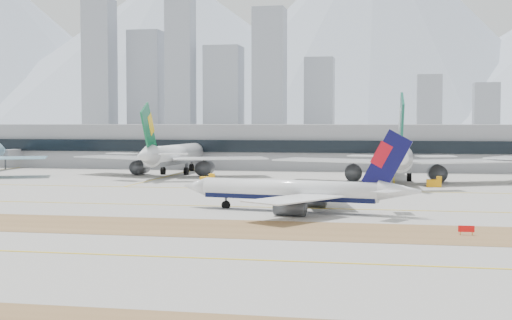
% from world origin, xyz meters
% --- Properties ---
extents(ground, '(3000.00, 3000.00, 0.00)m').
position_xyz_m(ground, '(0.00, 0.00, 0.00)').
color(ground, '#9F9C95').
rests_on(ground, ground).
extents(apron_markings, '(360.00, 122.22, 0.06)m').
position_xyz_m(apron_markings, '(0.00, -53.95, 0.02)').
color(apron_markings, brown).
rests_on(apron_markings, ground).
extents(taxiing_airliner, '(43.59, 37.47, 14.71)m').
position_xyz_m(taxiing_airliner, '(17.50, -10.20, 3.55)').
color(taxiing_airliner, white).
rests_on(taxiing_airliner, ground).
extents(widebody_eva, '(59.87, 58.43, 21.34)m').
position_xyz_m(widebody_eva, '(-30.25, 70.58, 5.67)').
color(widebody_eva, white).
rests_on(widebody_eva, ground).
extents(widebody_cathay, '(64.40, 63.05, 22.98)m').
position_xyz_m(widebody_cathay, '(34.64, 58.52, 6.11)').
color(widebody_cathay, white).
rests_on(widebody_cathay, ground).
extents(terminal, '(280.00, 43.10, 15.00)m').
position_xyz_m(terminal, '(0.00, 114.84, 7.50)').
color(terminal, gray).
rests_on(terminal, ground).
extents(hold_sign_right, '(2.20, 0.15, 1.35)m').
position_xyz_m(hold_sign_right, '(43.85, -32.00, 0.88)').
color(hold_sign_right, red).
rests_on(hold_sign_right, ground).
extents(gse_c, '(3.55, 2.00, 2.60)m').
position_xyz_m(gse_c, '(44.12, 43.71, 1.05)').
color(gse_c, '#F69D0C').
rests_on(gse_c, ground).
extents(gse_b, '(3.55, 2.00, 2.60)m').
position_xyz_m(gse_b, '(-12.40, 42.72, 1.05)').
color(gse_b, '#F69D0C').
rests_on(gse_b, ground).
extents(city_skyline, '(342.00, 49.80, 140.00)m').
position_xyz_m(city_skyline, '(-106.76, 453.42, 49.80)').
color(city_skyline, gray).
rests_on(city_skyline, ground).
extents(mountain_ridge, '(2830.00, 1120.00, 470.00)m').
position_xyz_m(mountain_ridge, '(33.00, 1404.14, 181.85)').
color(mountain_ridge, '#9EA8B7').
rests_on(mountain_ridge, ground).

